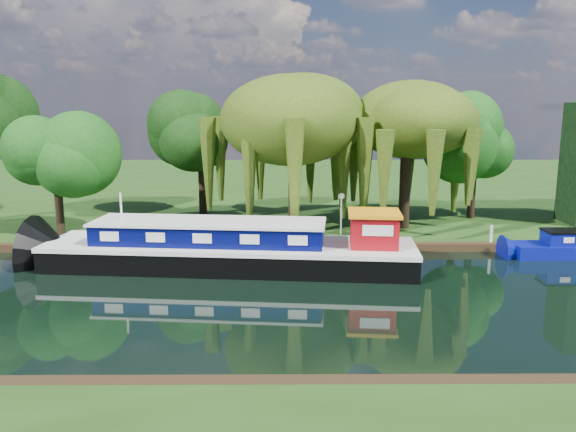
{
  "coord_description": "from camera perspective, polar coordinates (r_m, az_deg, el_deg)",
  "views": [
    {
      "loc": [
        -2.98,
        -23.15,
        8.16
      ],
      "look_at": [
        -2.8,
        4.35,
        2.8
      ],
      "focal_mm": 35.0,
      "sensor_mm": 36.0,
      "label": 1
    }
  ],
  "objects": [
    {
      "name": "ground",
      "position": [
        24.73,
        6.64,
        -8.32
      ],
      "size": [
        120.0,
        120.0,
        0.0
      ],
      "primitive_type": "plane",
      "color": "black"
    },
    {
      "name": "far_bank",
      "position": [
        57.78,
        2.59,
        3.12
      ],
      "size": [
        120.0,
        52.0,
        0.45
      ],
      "primitive_type": "cube",
      "color": "#1D390F",
      "rests_on": "ground"
    },
    {
      "name": "dutch_barge",
      "position": [
        29.02,
        -5.63,
        -3.33
      ],
      "size": [
        19.25,
        6.05,
        3.99
      ],
      "rotation": [
        0.0,
        0.0,
        -0.1
      ],
      "color": "black",
      "rests_on": "ground"
    },
    {
      "name": "red_dinghy",
      "position": [
        33.09,
        -20.26,
        -3.95
      ],
      "size": [
        3.36,
        2.83,
        0.6
      ],
      "primitive_type": "imported",
      "rotation": [
        0.0,
        0.0,
        1.27
      ],
      "color": "maroon",
      "rests_on": "ground"
    },
    {
      "name": "willow_left",
      "position": [
        35.79,
        0.6,
        9.52
      ],
      "size": [
        7.78,
        7.78,
        9.32
      ],
      "color": "black",
      "rests_on": "far_bank"
    },
    {
      "name": "willow_right",
      "position": [
        36.53,
        12.0,
        8.44
      ],
      "size": [
        6.99,
        6.99,
        8.52
      ],
      "color": "black",
      "rests_on": "far_bank"
    },
    {
      "name": "tree_far_left",
      "position": [
        36.51,
        -22.58,
        5.83
      ],
      "size": [
        4.47,
        4.47,
        7.2
      ],
      "color": "black",
      "rests_on": "far_bank"
    },
    {
      "name": "tree_far_mid",
      "position": [
        40.7,
        -8.83,
        7.91
      ],
      "size": [
        4.95,
        4.95,
        8.1
      ],
      "color": "black",
      "rests_on": "far_bank"
    },
    {
      "name": "tree_far_right",
      "position": [
        41.21,
        18.45,
        6.95
      ],
      "size": [
        4.6,
        4.6,
        7.52
      ],
      "color": "black",
      "rests_on": "far_bank"
    },
    {
      "name": "lamppost",
      "position": [
        34.32,
        5.45,
        1.35
      ],
      "size": [
        0.36,
        0.36,
        2.56
      ],
      "color": "silver",
      "rests_on": "far_bank"
    },
    {
      "name": "mooring_posts",
      "position": [
        32.46,
        4.02,
        -1.84
      ],
      "size": [
        19.16,
        0.16,
        1.0
      ],
      "color": "silver",
      "rests_on": "far_bank"
    }
  ]
}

